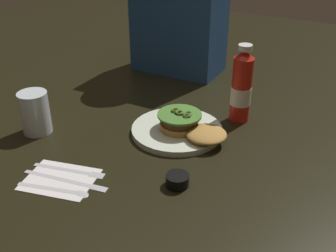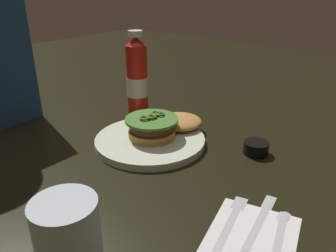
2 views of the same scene
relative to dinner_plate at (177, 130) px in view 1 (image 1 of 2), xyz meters
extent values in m
plane|color=black|center=(-0.15, -0.09, -0.01)|extent=(3.00, 3.00, 0.00)
cylinder|color=silver|center=(0.00, 0.00, 0.00)|extent=(0.26, 0.26, 0.02)
cylinder|color=#B6843D|center=(0.01, 0.00, 0.02)|extent=(0.11, 0.11, 0.02)
cylinder|color=#512D19|center=(0.01, 0.00, 0.03)|extent=(0.10, 0.10, 0.02)
cylinder|color=red|center=(0.01, 0.00, 0.05)|extent=(0.09, 0.09, 0.01)
cylinder|color=#467E2E|center=(0.01, 0.00, 0.05)|extent=(0.12, 0.12, 0.01)
torus|color=#4B661F|center=(0.01, 0.00, 0.06)|extent=(0.02, 0.02, 0.01)
torus|color=#567229|center=(0.03, 0.01, 0.06)|extent=(0.02, 0.02, 0.01)
torus|color=#4E6A2B|center=(0.03, 0.00, 0.06)|extent=(0.02, 0.02, 0.01)
torus|color=#586C1E|center=(-0.01, 0.01, 0.06)|extent=(0.02, 0.02, 0.01)
torus|color=#3F681E|center=(0.01, 0.00, 0.06)|extent=(0.02, 0.02, 0.01)
ellipsoid|color=#B6843D|center=(0.10, -0.01, 0.02)|extent=(0.11, 0.11, 0.03)
cylinder|color=red|center=(0.13, 0.16, 0.09)|extent=(0.06, 0.06, 0.19)
cone|color=red|center=(0.13, 0.16, 0.20)|extent=(0.05, 0.05, 0.02)
cylinder|color=white|center=(0.13, 0.16, 0.22)|extent=(0.04, 0.04, 0.01)
cylinder|color=white|center=(0.13, 0.16, 0.07)|extent=(0.06, 0.06, 0.05)
cylinder|color=silver|center=(-0.35, -0.18, 0.05)|extent=(0.08, 0.08, 0.12)
cylinder|color=black|center=(0.11, -0.21, 0.01)|extent=(0.05, 0.05, 0.03)
cube|color=white|center=(-0.14, -0.33, -0.01)|extent=(0.19, 0.16, 0.00)
cube|color=silver|center=(-0.13, -0.36, 0.00)|extent=(0.17, 0.06, 0.00)
ellipsoid|color=silver|center=(-0.06, -0.35, 0.00)|extent=(0.04, 0.03, 0.00)
cube|color=silver|center=(-0.14, -0.33, 0.00)|extent=(0.19, 0.04, 0.00)
cube|color=silver|center=(-0.06, -0.31, 0.00)|extent=(0.08, 0.03, 0.00)
cube|color=silver|center=(-0.15, -0.29, 0.00)|extent=(0.18, 0.05, 0.00)
cube|color=silver|center=(-0.07, -0.27, 0.00)|extent=(0.04, 0.03, 0.00)
cube|color=navy|center=(-0.22, 0.44, 0.19)|extent=(0.32, 0.18, 0.40)
camera|label=1|loc=(0.45, -0.89, 0.57)|focal=43.53mm
camera|label=2|loc=(-0.52, -0.47, 0.35)|focal=35.82mm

